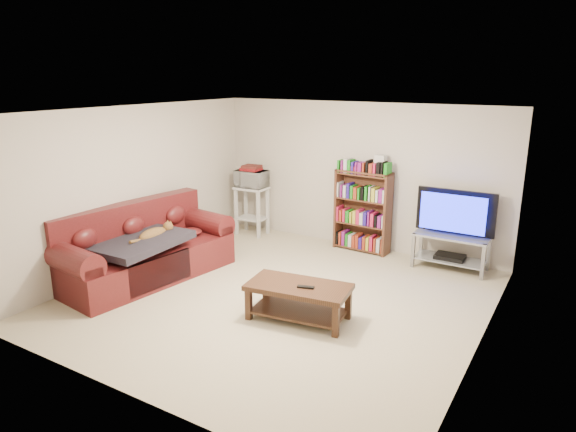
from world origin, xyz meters
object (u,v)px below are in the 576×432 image
Objects in this scene: tv_stand at (451,246)px; bookshelf at (363,210)px; sofa at (143,253)px; coffee_table at (299,295)px.

bookshelf reaches higher than tv_stand.
tv_stand is at bearing -0.79° from bookshelf.
sofa is 2.02× the size of coffee_table.
bookshelf is at bearing 57.86° from sofa.
bookshelf reaches higher than coffee_table.
sofa is 4.52m from tv_stand.
bookshelf is (-1.47, 0.11, 0.33)m from tv_stand.
coffee_table is at bearing -79.27° from bookshelf.
sofa is at bearing -126.60° from bookshelf.
tv_stand is 1.51m from bookshelf.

